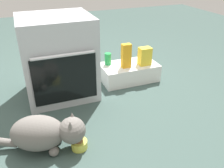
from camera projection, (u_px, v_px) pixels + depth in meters
ground at (69, 113)px, 1.98m from camera, size 8.00×8.00×0.00m
oven at (58, 57)px, 2.11m from camera, size 0.61×0.59×0.73m
pantry_cabinet at (129, 72)px, 2.49m from camera, size 0.58×0.32×0.17m
food_bowl at (79, 144)px, 1.61m from camera, size 0.11×0.11×0.08m
cat at (45, 133)px, 1.56m from camera, size 0.73×0.35×0.26m
snack_bag at (145, 56)px, 2.40m from camera, size 0.12×0.09×0.18m
soda_can at (108, 59)px, 2.42m from camera, size 0.07×0.07×0.12m
juice_carton at (126, 56)px, 2.33m from camera, size 0.09×0.06×0.24m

